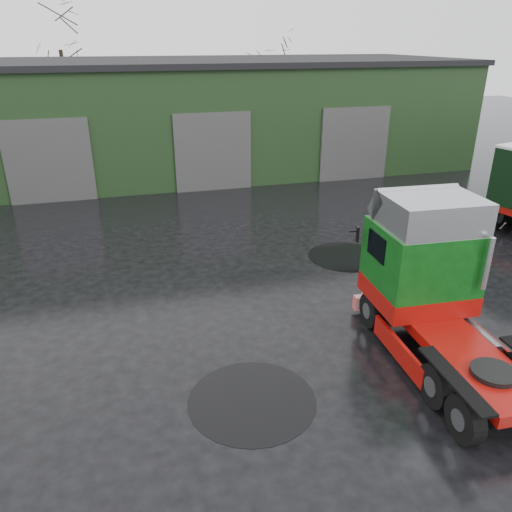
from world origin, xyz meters
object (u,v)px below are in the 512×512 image
at_px(warehouse, 194,114).
at_px(wash_bucket, 472,291).
at_px(hero_tractor, 459,297).
at_px(tree_back_b, 271,86).
at_px(tree_back_a, 64,77).

relative_size(warehouse, wash_bucket, 110.27).
height_order(hero_tractor, tree_back_b, tree_back_b).
relative_size(wash_bucket, tree_back_a, 0.03).
xyz_separation_m(warehouse, tree_back_b, (8.00, 10.00, 0.59)).
bearing_deg(wash_bucket, tree_back_a, 114.27).
bearing_deg(tree_back_a, warehouse, -51.34).
relative_size(hero_tractor, tree_back_b, 0.84).
relative_size(wash_bucket, tree_back_b, 0.04).
xyz_separation_m(hero_tractor, wash_bucket, (3.04, 3.05, -1.83)).
relative_size(hero_tractor, tree_back_a, 0.67).
bearing_deg(tree_back_a, hero_tractor, -72.41).
bearing_deg(hero_tractor, tree_back_a, 110.84).
distance_m(warehouse, wash_bucket, 20.91).
relative_size(tree_back_a, tree_back_b, 1.27).
height_order(warehouse, hero_tractor, warehouse).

